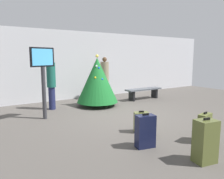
{
  "coord_description": "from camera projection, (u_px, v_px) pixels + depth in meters",
  "views": [
    {
      "loc": [
        -4.12,
        -5.52,
        1.87
      ],
      "look_at": [
        -0.58,
        -0.06,
        0.9
      ],
      "focal_mm": 35.24,
      "sensor_mm": 36.0,
      "label": 1
    }
  ],
  "objects": [
    {
      "name": "suitcase_1",
      "position": [
        145.0,
        131.0,
        4.54
      ],
      "size": [
        0.43,
        0.3,
        0.72
      ],
      "color": "#141938",
      "rests_on": "ground_plane"
    },
    {
      "name": "waiting_bench",
      "position": [
        144.0,
        91.0,
        9.74
      ],
      "size": [
        1.76,
        0.44,
        0.48
      ],
      "color": "#4C5159",
      "rests_on": "ground_plane"
    },
    {
      "name": "suitcase_2",
      "position": [
        141.0,
        122.0,
        5.47
      ],
      "size": [
        0.41,
        0.36,
        0.55
      ],
      "color": "#59602D",
      "rests_on": "ground_plane"
    },
    {
      "name": "traveller_1",
      "position": [
        105.0,
        77.0,
        9.53
      ],
      "size": [
        0.46,
        0.46,
        1.86
      ],
      "color": "#333338",
      "rests_on": "ground_plane"
    },
    {
      "name": "back_wall",
      "position": [
        78.0,
        65.0,
        9.91
      ],
      "size": [
        16.0,
        0.2,
        3.0
      ],
      "primitive_type": "cube",
      "color": "silver",
      "rests_on": "ground_plane"
    },
    {
      "name": "flight_info_kiosk",
      "position": [
        43.0,
        70.0,
        6.48
      ],
      "size": [
        0.76,
        0.35,
        2.14
      ],
      "color": "#333338",
      "rests_on": "ground_plane"
    },
    {
      "name": "suitcase_3",
      "position": [
        205.0,
        141.0,
        3.88
      ],
      "size": [
        0.42,
        0.34,
        0.82
      ],
      "color": "#59602D",
      "rests_on": "ground_plane"
    },
    {
      "name": "suitcase_0",
      "position": [
        204.0,
        128.0,
        4.84
      ],
      "size": [
        0.41,
        0.24,
        0.67
      ],
      "color": "#59602D",
      "rests_on": "ground_plane"
    },
    {
      "name": "traveller_0",
      "position": [
        51.0,
        82.0,
        7.76
      ],
      "size": [
        0.44,
        0.44,
        1.87
      ],
      "color": "#1E234C",
      "rests_on": "ground_plane"
    },
    {
      "name": "holiday_tree",
      "position": [
        97.0,
        80.0,
        8.33
      ],
      "size": [
        1.56,
        1.56,
        1.96
      ],
      "color": "#4C3319",
      "rests_on": "ground_plane"
    },
    {
      "name": "ground_plane",
      "position": [
        126.0,
        115.0,
        7.07
      ],
      "size": [
        16.0,
        16.0,
        0.0
      ],
      "primitive_type": "plane",
      "color": "#514C47"
    }
  ]
}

